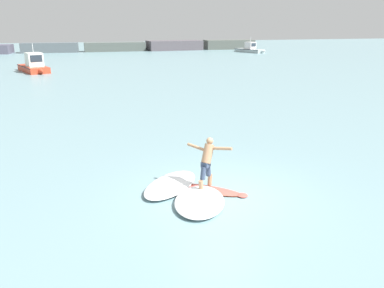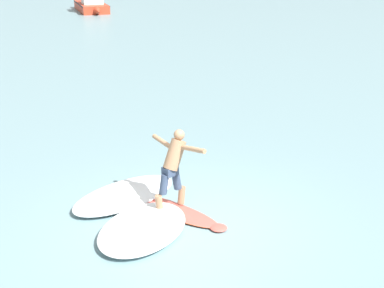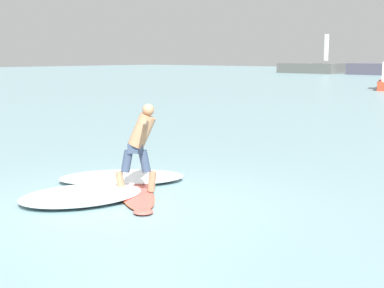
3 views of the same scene
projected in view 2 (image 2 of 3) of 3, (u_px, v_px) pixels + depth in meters
ground_plane at (186, 222)px, 9.74m from camera, size 200.00×200.00×0.00m
surfboard at (172, 210)px, 10.12m from camera, size 2.16×1.82×0.21m
surfer at (174, 163)px, 9.87m from camera, size 1.06×1.15×1.52m
fishing_boat_near_jetty at (92, 3)px, 40.50m from camera, size 3.66×6.37×2.86m
wave_foam_at_tail at (125, 195)px, 10.61m from camera, size 2.47×2.53×0.18m
wave_foam_at_nose at (143, 228)px, 9.36m from camera, size 2.03×2.42×0.18m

